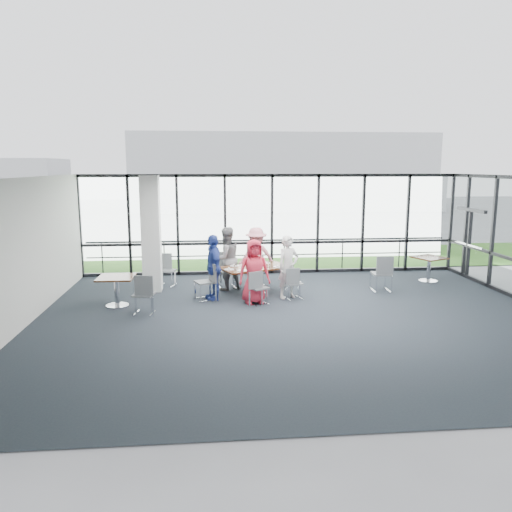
{
  "coord_description": "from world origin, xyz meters",
  "views": [
    {
      "loc": [
        -2.0,
        -10.81,
        3.43
      ],
      "look_at": [
        -0.79,
        2.08,
        1.1
      ],
      "focal_mm": 35.0,
      "sensor_mm": 36.0,
      "label": 1
    }
  ],
  "objects": [
    {
      "name": "diner_near_right",
      "position": [
        0.04,
        1.85,
        0.83
      ],
      "size": [
        0.73,
        0.64,
        1.66
      ],
      "primitive_type": "imported",
      "rotation": [
        0.0,
        0.0,
        0.39
      ],
      "color": "silver",
      "rests_on": "ground"
    },
    {
      "name": "chair_spare_lb",
      "position": [
        -3.25,
        3.5,
        0.46
      ],
      "size": [
        0.56,
        0.56,
        0.91
      ],
      "primitive_type": null,
      "rotation": [
        0.0,
        0.0,
        2.82
      ],
      "color": "slate",
      "rests_on": "ground"
    },
    {
      "name": "tumbler_d",
      "position": [
        -1.34,
        2.0,
        0.82
      ],
      "size": [
        0.07,
        0.07,
        0.14
      ],
      "primitive_type": "cylinder",
      "color": "white",
      "rests_on": "main_table"
    },
    {
      "name": "chair_main_fl",
      "position": [
        -1.53,
        3.12,
        0.49
      ],
      "size": [
        0.55,
        0.55,
        0.99
      ],
      "primitive_type": null,
      "rotation": [
        0.0,
        0.0,
        3.3
      ],
      "color": "slate",
      "rests_on": "ground"
    },
    {
      "name": "exit_door",
      "position": [
        6.0,
        3.75,
        1.05
      ],
      "size": [
        0.12,
        1.6,
        2.1
      ],
      "primitive_type": "cube",
      "color": "black",
      "rests_on": "ground"
    },
    {
      "name": "ketchup_bottle",
      "position": [
        -0.81,
        2.38,
        0.84
      ],
      "size": [
        0.06,
        0.06,
        0.18
      ],
      "primitive_type": "cylinder",
      "color": "maroon",
      "rests_on": "main_table"
    },
    {
      "name": "ceiling",
      "position": [
        0.0,
        0.0,
        3.2
      ],
      "size": [
        12.0,
        10.0,
        0.04
      ],
      "primitive_type": "cube",
      "color": "silver",
      "rests_on": "ground"
    },
    {
      "name": "structural_column",
      "position": [
        -3.6,
        3.0,
        1.6
      ],
      "size": [
        0.5,
        0.5,
        3.2
      ],
      "primitive_type": "cube",
      "color": "white",
      "rests_on": "ground"
    },
    {
      "name": "apron",
      "position": [
        0.0,
        10.0,
        -0.02
      ],
      "size": [
        80.0,
        70.0,
        0.02
      ],
      "primitive_type": "cube",
      "color": "slate",
      "rests_on": "ground"
    },
    {
      "name": "diner_far_right",
      "position": [
        -0.66,
        3.35,
        0.85
      ],
      "size": [
        1.2,
        0.79,
        1.7
      ],
      "primitive_type": "imported",
      "rotation": [
        0.0,
        0.0,
        3.36
      ],
      "color": "pink",
      "rests_on": "ground"
    },
    {
      "name": "green_bottle",
      "position": [
        -0.68,
        2.42,
        0.85
      ],
      "size": [
        0.05,
        0.05,
        0.2
      ],
      "primitive_type": "cylinder",
      "color": "#2B7C36",
      "rests_on": "main_table"
    },
    {
      "name": "plate_nl",
      "position": [
        -1.16,
        1.87,
        0.76
      ],
      "size": [
        0.27,
        0.27,
        0.01
      ],
      "primitive_type": "cylinder",
      "color": "white",
      "rests_on": "main_table"
    },
    {
      "name": "tumbler_c",
      "position": [
        -0.83,
        2.59,
        0.82
      ],
      "size": [
        0.07,
        0.07,
        0.14
      ],
      "primitive_type": "cylinder",
      "color": "white",
      "rests_on": "main_table"
    },
    {
      "name": "wall_front",
      "position": [
        0.0,
        -5.0,
        1.6
      ],
      "size": [
        12.0,
        0.1,
        3.2
      ],
      "primitive_type": "cube",
      "color": "silver",
      "rests_on": "ground"
    },
    {
      "name": "plate_fr",
      "position": [
        -0.44,
        2.87,
        0.76
      ],
      "size": [
        0.27,
        0.27,
        0.01
      ],
      "primitive_type": "cylinder",
      "color": "white",
      "rests_on": "main_table"
    },
    {
      "name": "chair_main_fr",
      "position": [
        -0.66,
        3.39,
        0.41
      ],
      "size": [
        0.5,
        0.5,
        0.81
      ],
      "primitive_type": null,
      "rotation": [
        0.0,
        0.0,
        3.45
      ],
      "color": "slate",
      "rests_on": "ground"
    },
    {
      "name": "grass_strip",
      "position": [
        0.0,
        8.0,
        0.01
      ],
      "size": [
        80.0,
        5.0,
        0.01
      ],
      "primitive_type": "cube",
      "color": "#205E19",
      "rests_on": "ground"
    },
    {
      "name": "condiment_caddy",
      "position": [
        -0.71,
        2.42,
        0.77
      ],
      "size": [
        0.1,
        0.07,
        0.04
      ],
      "primitive_type": "cube",
      "color": "black",
      "rests_on": "main_table"
    },
    {
      "name": "chair_main_end",
      "position": [
        -2.14,
        1.85,
        0.48
      ],
      "size": [
        0.61,
        0.61,
        0.95
      ],
      "primitive_type": null,
      "rotation": [
        0.0,
        0.0,
        -1.2
      ],
      "color": "slate",
      "rests_on": "ground"
    },
    {
      "name": "chair_spare_la",
      "position": [
        -3.56,
        0.71,
        0.47
      ],
      "size": [
        0.54,
        0.54,
        0.94
      ],
      "primitive_type": null,
      "rotation": [
        0.0,
        0.0,
        -0.18
      ],
      "color": "slate",
      "rests_on": "ground"
    },
    {
      "name": "hangar_main",
      "position": [
        4.0,
        32.0,
        3.0
      ],
      "size": [
        24.0,
        10.0,
        6.0
      ],
      "primitive_type": "cube",
      "color": "silver",
      "rests_on": "ground"
    },
    {
      "name": "floor",
      "position": [
        0.0,
        0.0,
        -0.01
      ],
      "size": [
        12.0,
        10.0,
        0.02
      ],
      "primitive_type": "cube",
      "color": "#202831",
      "rests_on": "ground"
    },
    {
      "name": "diner_far_left",
      "position": [
        -1.55,
        2.9,
        0.89
      ],
      "size": [
        1.01,
        0.87,
        1.78
      ],
      "primitive_type": "imported",
      "rotation": [
        0.0,
        0.0,
        3.62
      ],
      "color": "slate",
      "rests_on": "ground"
    },
    {
      "name": "diner_end",
      "position": [
        -1.91,
        1.89,
        0.85
      ],
      "size": [
        0.73,
        1.09,
        1.71
      ],
      "primitive_type": "imported",
      "rotation": [
        0.0,
        0.0,
        -1.37
      ],
      "color": "#273B91",
      "rests_on": "ground"
    },
    {
      "name": "chair_spare_r",
      "position": [
        2.73,
        2.32,
        0.5
      ],
      "size": [
        0.52,
        0.52,
        1.0
      ],
      "primitive_type": null,
      "rotation": [
        0.0,
        0.0,
        -0.07
      ],
      "color": "slate",
      "rests_on": "ground"
    },
    {
      "name": "curtain_wall_back",
      "position": [
        0.0,
        5.0,
        1.6
      ],
      "size": [
        12.0,
        0.1,
        3.2
      ],
      "primitive_type": "cube",
      "color": "white",
      "rests_on": "ground"
    },
    {
      "name": "side_table_left",
      "position": [
        -4.32,
        1.47,
        0.64
      ],
      "size": [
        0.89,
        0.89,
        0.75
      ],
      "rotation": [
        0.0,
        0.0,
        -0.03
      ],
      "color": "#3C1B09",
      "rests_on": "ground"
    },
    {
      "name": "menu_b",
      "position": [
        -0.0,
        2.39,
        0.75
      ],
      "size": [
        0.39,
        0.35,
        0.0
      ],
      "primitive_type": "cube",
      "rotation": [
        0.0,
        0.0,
        0.47
      ],
      "color": "beige",
      "rests_on": "main_table"
    },
    {
      "name": "plate_nr",
      "position": [
        -0.18,
        2.24,
        0.76
      ],
      "size": [
        0.24,
        0.24,
        0.01
      ],
      "primitive_type": "cylinder",
      "color": "white",
      "rests_on": "main_table"
    },
    {
      "name": "plate_end",
      "position": [
        -1.5,
        2.05,
        0.76
      ],
      "size": [
        0.27,
        0.27,
        0.01
      ],
      "primitive_type": "cylinder",
      "color": "white",
      "rests_on": "main_table"
    },
    {
      "name": "plate_fl",
      "position": [
        -1.34,
        2.51,
        0.76
      ],
      "size": [
        0.25,
        0.25,
        0.01
      ],
      "primitive_type": "cylinder",
      "color": "white",
      "rests_on": "main_table"
    },
    {
      "name": "side_table_right",
      "position": [
        4.57,
        3.36,
        0.63
      ],
      "size": [
        1.09,
        1.09,
        0.75
      ],
      "rotation": [
        0.0,
        0.0,
        0.42
      ],
      "color": "#3C1B09",
      "rests_on": "ground"
    },
    {
      "name": "menu_a",
      "position": [
        -0.73,
        1.99,
        0.75
      ],
      "size": [
        0.38,
        0.39,
        0.0
      ],
      "primitive_type": "cube",
      "rotation": [
        0.0,
        0.0,
        0.86
      ],
      "color": "beige",
      "rests_on": "main_table"
    },
    {
      "name": "chair_main_nr",
      "position": [
        0.17,
        1.74,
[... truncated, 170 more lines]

